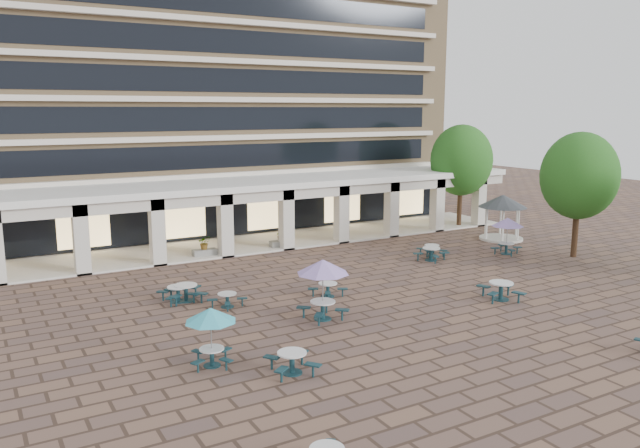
# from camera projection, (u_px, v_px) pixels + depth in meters

# --- Properties ---
(ground) EXTENTS (120.00, 120.00, 0.00)m
(ground) POSITION_uv_depth(u_px,v_px,m) (365.00, 305.00, 29.27)
(ground) COLOR brown
(ground) RESTS_ON ground
(apartment_building) EXTENTS (40.00, 15.50, 25.20)m
(apartment_building) POSITION_uv_depth(u_px,v_px,m) (186.00, 63.00, 48.73)
(apartment_building) COLOR tan
(apartment_building) RESTS_ON ground
(retail_arcade) EXTENTS (42.00, 6.60, 4.40)m
(retail_arcade) POSITION_uv_depth(u_px,v_px,m) (241.00, 202.00, 41.36)
(retail_arcade) COLOR white
(retail_arcade) RESTS_ON ground
(picnic_table_0) EXTENTS (1.91, 1.91, 0.77)m
(picnic_table_0) POSITION_uv_depth(u_px,v_px,m) (292.00, 361.00, 21.59)
(picnic_table_0) COLOR #14343C
(picnic_table_0) RESTS_ON ground
(picnic_table_4) EXTENTS (1.86, 1.86, 2.15)m
(picnic_table_4) POSITION_uv_depth(u_px,v_px,m) (211.00, 317.00, 21.95)
(picnic_table_4) COLOR #14343C
(picnic_table_4) RESTS_ON ground
(picnic_table_5) EXTENTS (1.81, 1.81, 0.70)m
(picnic_table_5) POSITION_uv_depth(u_px,v_px,m) (328.00, 288.00, 30.44)
(picnic_table_5) COLOR #14343C
(picnic_table_5) RESTS_ON ground
(picnic_table_6) EXTENTS (2.31, 2.31, 2.66)m
(picnic_table_6) POSITION_uv_depth(u_px,v_px,m) (323.00, 269.00, 26.82)
(picnic_table_6) COLOR #14343C
(picnic_table_6) RESTS_ON ground
(picnic_table_7) EXTENTS (2.38, 2.38, 0.87)m
(picnic_table_7) POSITION_uv_depth(u_px,v_px,m) (501.00, 289.00, 29.95)
(picnic_table_7) COLOR #14343C
(picnic_table_7) RESTS_ON ground
(picnic_table_8) EXTENTS (1.96, 1.96, 0.82)m
(picnic_table_8) POSITION_uv_depth(u_px,v_px,m) (186.00, 291.00, 29.71)
(picnic_table_8) COLOR #14343C
(picnic_table_8) RESTS_ON ground
(picnic_table_9) EXTENTS (1.82, 1.82, 0.66)m
(picnic_table_9) POSITION_uv_depth(u_px,v_px,m) (227.00, 299.00, 28.85)
(picnic_table_9) COLOR #14343C
(picnic_table_9) RESTS_ON ground
(picnic_table_10) EXTENTS (1.65, 1.65, 0.69)m
(picnic_table_10) POSITION_uv_depth(u_px,v_px,m) (432.00, 249.00, 38.98)
(picnic_table_10) COLOR #14343C
(picnic_table_10) RESTS_ON ground
(picnic_table_11) EXTENTS (2.01, 2.01, 2.32)m
(picnic_table_11) POSITION_uv_depth(u_px,v_px,m) (508.00, 224.00, 39.15)
(picnic_table_11) COLOR #14343C
(picnic_table_11) RESTS_ON ground
(picnic_table_12) EXTENTS (1.77, 1.77, 0.77)m
(picnic_table_12) POSITION_uv_depth(u_px,v_px,m) (178.00, 293.00, 29.62)
(picnic_table_12) COLOR #14343C
(picnic_table_12) RESTS_ON ground
(picnic_table_13) EXTENTS (2.17, 2.17, 0.80)m
(picnic_table_13) POSITION_uv_depth(u_px,v_px,m) (431.00, 253.00, 37.73)
(picnic_table_13) COLOR #14343C
(picnic_table_13) RESTS_ON ground
(gazebo) EXTENTS (3.38, 3.38, 3.14)m
(gazebo) POSITION_uv_depth(u_px,v_px,m) (503.00, 206.00, 43.51)
(gazebo) COLOR beige
(gazebo) RESTS_ON ground
(tree_east_a) EXTENTS (4.64, 4.64, 7.72)m
(tree_east_a) POSITION_uv_depth(u_px,v_px,m) (579.00, 176.00, 37.89)
(tree_east_a) COLOR #3E2818
(tree_east_a) RESTS_ON ground
(tree_east_c) EXTENTS (4.75, 4.75, 7.91)m
(tree_east_c) POSITION_uv_depth(u_px,v_px,m) (461.00, 160.00, 47.90)
(tree_east_c) COLOR #3E2818
(tree_east_c) RESTS_ON ground
(planter_left) EXTENTS (1.50, 0.77, 1.35)m
(planter_left) POSITION_uv_depth(u_px,v_px,m) (205.00, 248.00, 38.56)
(planter_left) COLOR gray
(planter_left) RESTS_ON ground
(planter_right) EXTENTS (1.50, 0.60, 1.20)m
(planter_right) POSITION_uv_depth(u_px,v_px,m) (281.00, 241.00, 41.15)
(planter_right) COLOR gray
(planter_right) RESTS_ON ground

